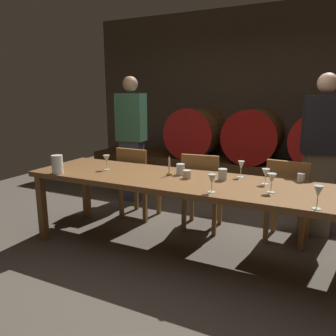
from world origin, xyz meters
TOP-DOWN VIEW (x-y plane):
  - ground_plane at (0.00, 0.00)m, footprint 8.19×8.19m
  - back_wall at (0.00, 3.19)m, footprint 6.30×0.24m
  - barrel_shelf at (0.00, 2.64)m, footprint 5.67×0.90m
  - wine_barrel_left at (-0.96, 2.64)m, footprint 0.84×0.92m
  - wine_barrel_center at (0.01, 2.64)m, footprint 0.84×0.92m
  - wine_barrel_right at (0.97, 2.64)m, footprint 0.84×0.92m
  - dining_table at (-0.14, 0.05)m, footprint 2.98×0.82m
  - chair_left at (-0.99, 0.68)m, footprint 0.41×0.41m
  - chair_center at (-0.15, 0.66)m, footprint 0.44×0.44m
  - chair_right at (0.75, 0.72)m, footprint 0.44×0.44m
  - guest_left at (-1.42, 1.26)m, footprint 0.40×0.28m
  - guest_right at (0.99, 1.09)m, footprint 0.42×0.31m
  - candle_center at (-0.28, 0.11)m, footprint 0.05×0.05m
  - pitcher at (-1.30, -0.29)m, footprint 0.11×0.11m
  - wine_glass_far_left at (-0.96, 0.06)m, footprint 0.07×0.07m
  - wine_glass_left at (0.26, -0.23)m, footprint 0.06×0.06m
  - wine_glass_center_left at (0.35, 0.34)m, footprint 0.06×0.06m
  - wine_glass_center_right at (0.60, 0.19)m, footprint 0.07×0.07m
  - wine_glass_right at (0.68, -0.04)m, footprint 0.07×0.07m
  - wine_glass_far_right at (1.02, -0.29)m, footprint 0.06×0.06m
  - cup_far_left at (-0.20, 0.19)m, footprint 0.08×0.08m
  - cup_center_left at (-0.09, 0.09)m, footprint 0.08×0.08m
  - cup_center_right at (0.22, 0.17)m, footprint 0.08×0.08m
  - cup_far_right at (0.87, 0.41)m, footprint 0.06×0.06m

SIDE VIEW (x-z plane):
  - ground_plane at x=0.00m, z-range 0.00..0.00m
  - barrel_shelf at x=0.00m, z-range 0.00..0.45m
  - chair_left at x=-0.99m, z-range 0.05..0.93m
  - chair_center at x=-0.15m, z-range 0.05..0.93m
  - chair_right at x=0.75m, z-range 0.05..0.93m
  - dining_table at x=-0.14m, z-range 0.31..1.05m
  - cup_center_left at x=-0.09m, z-range 0.74..0.82m
  - cup_far_right at x=0.87m, z-range 0.74..0.82m
  - cup_center_right at x=0.22m, z-range 0.74..0.85m
  - cup_far_left at x=-0.20m, z-range 0.74..0.85m
  - candle_center at x=-0.28m, z-range 0.70..0.89m
  - pitcher at x=-1.30m, z-range 0.74..0.92m
  - wine_glass_center_right at x=0.60m, z-range 0.77..0.91m
  - wine_glass_left at x=0.26m, z-range 0.77..0.92m
  - wine_glass_center_left at x=0.35m, z-range 0.77..0.93m
  - wine_glass_far_left at x=-0.96m, z-range 0.78..0.93m
  - wine_glass_right at x=0.68m, z-range 0.78..0.93m
  - wine_glass_far_right at x=1.02m, z-range 0.78..0.94m
  - wine_barrel_left at x=-0.96m, z-range 0.44..1.28m
  - wine_barrel_center at x=0.01m, z-range 0.44..1.28m
  - wine_barrel_right at x=0.97m, z-range 0.44..1.28m
  - guest_right at x=0.99m, z-range 0.02..1.73m
  - guest_left at x=-1.42m, z-range 0.02..1.76m
  - back_wall at x=0.00m, z-range 0.00..2.90m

